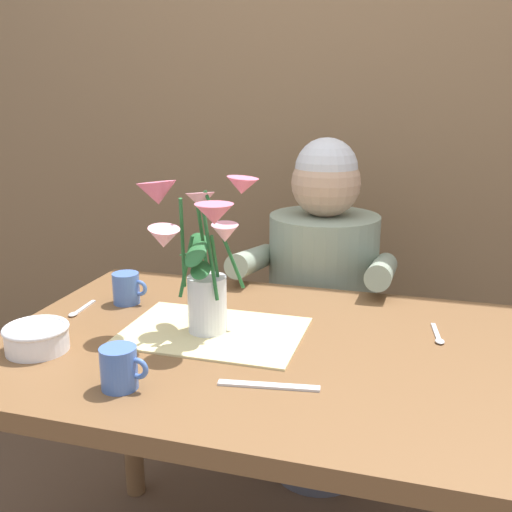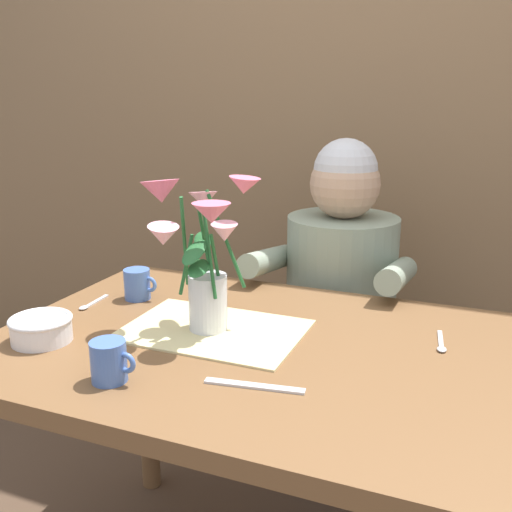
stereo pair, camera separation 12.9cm
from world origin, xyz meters
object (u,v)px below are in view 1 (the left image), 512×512
Objects in this scene: seated_person at (321,319)px; dinner_knife at (269,386)px; tea_cup at (127,288)px; ceramic_bowl at (37,337)px; flower_vase at (200,251)px; coffee_cup at (120,368)px.

seated_person is 0.82m from dinner_knife.
tea_cup is at bearing 136.19° from dinner_knife.
tea_cup reaches higher than ceramic_bowl.
ceramic_bowl is at bearing -97.87° from tea_cup.
seated_person reaches higher than flower_vase.
dinner_knife is 0.57m from tea_cup.
flower_vase is 1.84× the size of dinner_knife.
flower_vase is at bearing -101.90° from seated_person.
dinner_knife is at bearing -35.27° from tea_cup.
seated_person is 0.94m from ceramic_bowl.
seated_person is 0.67m from tea_cup.
dinner_knife is 2.04× the size of coffee_cup.
ceramic_bowl is 0.72× the size of dinner_knife.
dinner_knife is at bearing -1.97° from ceramic_bowl.
seated_person is 3.25× the size of flower_vase.
ceramic_bowl is at bearing -116.97° from seated_person.
ceramic_bowl is at bearing -148.40° from flower_vase.
dinner_knife is at bearing -83.30° from seated_person.
seated_person is 0.94m from coffee_cup.
seated_person is 12.20× the size of tea_cup.
seated_person is at bearing 74.30° from flower_vase.
ceramic_bowl is (-0.30, -0.18, -0.16)m from flower_vase.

